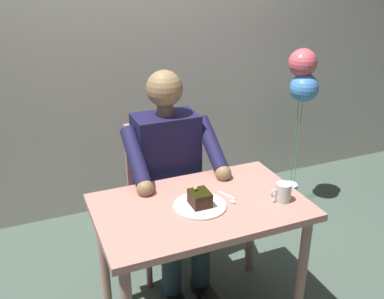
{
  "coord_description": "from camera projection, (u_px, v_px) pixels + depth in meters",
  "views": [
    {
      "loc": [
        0.74,
        1.66,
        1.8
      ],
      "look_at": [
        0.0,
        -0.1,
        0.97
      ],
      "focal_mm": 40.33,
      "sensor_mm": 36.0,
      "label": 1
    }
  ],
  "objects": [
    {
      "name": "cafe_rear_panel",
      "position": [
        120.0,
        9.0,
        2.97
      ],
      "size": [
        6.4,
        0.12,
        3.0
      ],
      "primitive_type": "cube",
      "color": "beige",
      "rests_on": "ground"
    },
    {
      "name": "dining_table",
      "position": [
        201.0,
        221.0,
        2.14
      ],
      "size": [
        1.02,
        0.63,
        0.72
      ],
      "color": "tan",
      "rests_on": "ground"
    },
    {
      "name": "chair",
      "position": [
        162.0,
        188.0,
        2.69
      ],
      "size": [
        0.42,
        0.42,
        0.91
      ],
      "color": "#B27075",
      "rests_on": "ground"
    },
    {
      "name": "seated_person",
      "position": [
        171.0,
        177.0,
        2.48
      ],
      "size": [
        0.53,
        0.58,
        1.27
      ],
      "color": "#1A183D",
      "rests_on": "ground"
    },
    {
      "name": "dessert_plate",
      "position": [
        200.0,
        206.0,
        2.07
      ],
      "size": [
        0.26,
        0.26,
        0.01
      ],
      "primitive_type": "cylinder",
      "color": "silver",
      "rests_on": "dining_table"
    },
    {
      "name": "cake_slice",
      "position": [
        200.0,
        198.0,
        2.06
      ],
      "size": [
        0.09,
        0.11,
        0.09
      ],
      "color": "#341F14",
      "rests_on": "dessert_plate"
    },
    {
      "name": "coffee_cup",
      "position": [
        283.0,
        192.0,
        2.11
      ],
      "size": [
        0.11,
        0.08,
        0.09
      ],
      "color": "silver",
      "rests_on": "dining_table"
    },
    {
      "name": "dessert_spoon",
      "position": [
        230.0,
        198.0,
        2.14
      ],
      "size": [
        0.05,
        0.14,
        0.01
      ],
      "color": "silver",
      "rests_on": "dining_table"
    },
    {
      "name": "balloon_display",
      "position": [
        301.0,
        96.0,
        3.12
      ],
      "size": [
        0.23,
        0.23,
        1.25
      ],
      "color": "#B2C1C6",
      "rests_on": "ground"
    }
  ]
}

